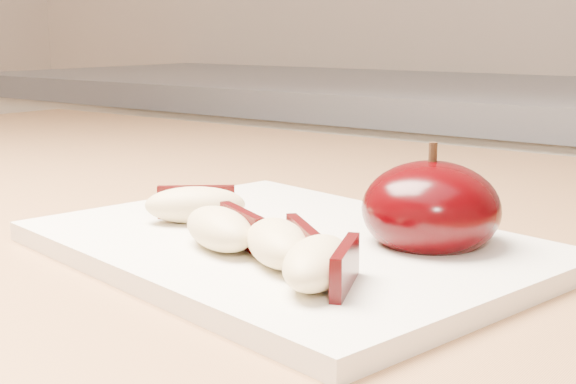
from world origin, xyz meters
The scene contains 6 objects.
cutting_board centered at (-0.03, 0.37, 0.91)m, with size 0.27×0.20×0.01m, color white.
apple_half centered at (0.04, 0.41, 0.93)m, with size 0.08×0.08×0.06m.
apple_wedge_a centered at (-0.09, 0.37, 0.92)m, with size 0.06×0.06×0.02m.
apple_wedge_b centered at (-0.04, 0.33, 0.92)m, with size 0.07×0.05×0.02m.
apple_wedge_c centered at (0.00, 0.33, 0.92)m, with size 0.06×0.06×0.02m.
apple_wedge_d centered at (0.04, 0.31, 0.92)m, with size 0.05×0.07×0.02m.
Camera 1 is at (0.23, 0.03, 1.02)m, focal length 50.00 mm.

